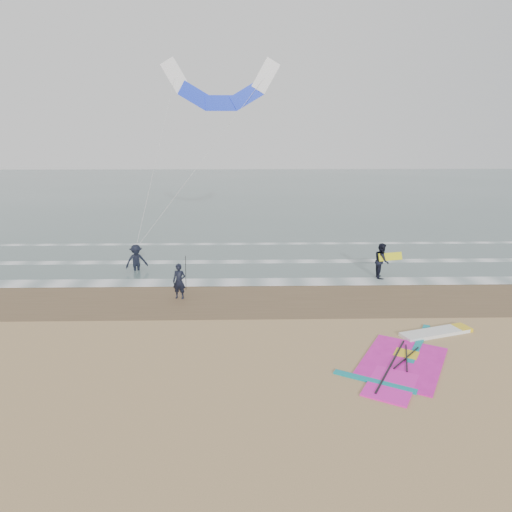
{
  "coord_description": "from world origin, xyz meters",
  "views": [
    {
      "loc": [
        -1.4,
        -13.2,
        6.99
      ],
      "look_at": [
        -1.0,
        5.0,
        2.2
      ],
      "focal_mm": 32.0,
      "sensor_mm": 36.0,
      "label": 1
    }
  ],
  "objects_px": {
    "surf_kite": "(221,90)",
    "windsurf_rig": "(414,354)",
    "person_wading": "(136,255)",
    "person_standing": "(179,281)",
    "person_walking": "(382,261)"
  },
  "relations": [
    {
      "from": "surf_kite",
      "to": "windsurf_rig",
      "type": "bearing_deg",
      "value": -62.67
    },
    {
      "from": "windsurf_rig",
      "to": "person_wading",
      "type": "xyz_separation_m",
      "value": [
        -11.36,
        9.92,
        0.86
      ]
    },
    {
      "from": "person_standing",
      "to": "surf_kite",
      "type": "xyz_separation_m",
      "value": [
        1.58,
        7.73,
        8.7
      ]
    },
    {
      "from": "windsurf_rig",
      "to": "person_standing",
      "type": "bearing_deg",
      "value": 146.51
    },
    {
      "from": "person_walking",
      "to": "person_wading",
      "type": "xyz_separation_m",
      "value": [
        -12.69,
        1.46,
        0.0
      ]
    },
    {
      "from": "windsurf_rig",
      "to": "person_walking",
      "type": "xyz_separation_m",
      "value": [
        1.33,
        8.46,
        0.86
      ]
    },
    {
      "from": "person_walking",
      "to": "surf_kite",
      "type": "bearing_deg",
      "value": 66.39
    },
    {
      "from": "windsurf_rig",
      "to": "surf_kite",
      "type": "distance_m",
      "value": 17.74
    },
    {
      "from": "windsurf_rig",
      "to": "person_standing",
      "type": "xyz_separation_m",
      "value": [
        -8.48,
        5.61,
        0.76
      ]
    },
    {
      "from": "person_wading",
      "to": "surf_kite",
      "type": "bearing_deg",
      "value": 11.33
    },
    {
      "from": "person_standing",
      "to": "person_walking",
      "type": "distance_m",
      "value": 10.21
    },
    {
      "from": "person_standing",
      "to": "person_wading",
      "type": "distance_m",
      "value": 5.19
    },
    {
      "from": "person_walking",
      "to": "person_wading",
      "type": "height_order",
      "value": "person_wading"
    },
    {
      "from": "person_standing",
      "to": "person_wading",
      "type": "height_order",
      "value": "person_wading"
    },
    {
      "from": "person_standing",
      "to": "person_walking",
      "type": "bearing_deg",
      "value": 27.7
    }
  ]
}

